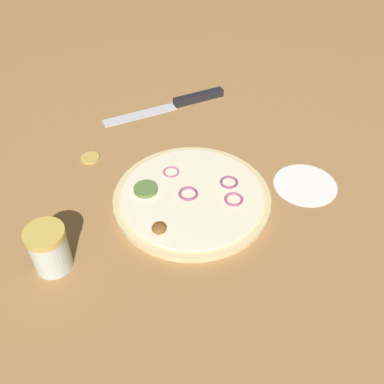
# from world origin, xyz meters

# --- Properties ---
(ground_plane) EXTENTS (3.00, 3.00, 0.00)m
(ground_plane) POSITION_xyz_m (0.00, 0.00, 0.00)
(ground_plane) COLOR #9E703F
(pizza) EXTENTS (0.30, 0.30, 0.03)m
(pizza) POSITION_xyz_m (-0.00, 0.00, 0.01)
(pizza) COLOR beige
(pizza) RESTS_ON ground_plane
(knife) EXTENTS (0.12, 0.30, 0.02)m
(knife) POSITION_xyz_m (0.33, -0.02, 0.01)
(knife) COLOR silver
(knife) RESTS_ON ground_plane
(spice_jar) EXTENTS (0.06, 0.06, 0.08)m
(spice_jar) POSITION_xyz_m (-0.13, 0.24, 0.04)
(spice_jar) COLOR silver
(spice_jar) RESTS_ON ground_plane
(loose_cap) EXTENTS (0.04, 0.04, 0.01)m
(loose_cap) POSITION_xyz_m (0.14, 0.20, 0.00)
(loose_cap) COLOR gold
(loose_cap) RESTS_ON ground_plane
(flour_patch) EXTENTS (0.12, 0.12, 0.00)m
(flour_patch) POSITION_xyz_m (0.02, -0.22, 0.00)
(flour_patch) COLOR white
(flour_patch) RESTS_ON ground_plane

